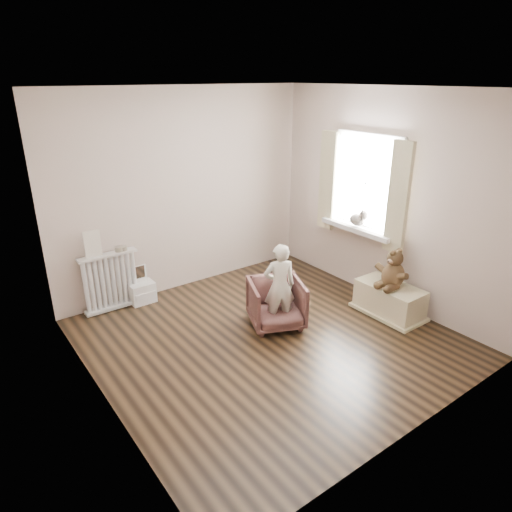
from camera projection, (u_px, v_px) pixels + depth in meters
floor at (269, 338)px, 5.04m from camera, size 3.60×3.60×0.01m
ceiling at (272, 88)px, 4.07m from camera, size 3.60×3.60×0.01m
back_wall at (185, 192)px, 5.90m from camera, size 3.60×0.02×2.60m
front_wall at (428, 290)px, 3.21m from camera, size 3.60×0.02×2.60m
left_wall at (90, 269)px, 3.56m from camera, size 0.02×3.60×2.60m
right_wall at (387, 199)px, 5.55m from camera, size 0.02×3.60×2.60m
window at (367, 183)px, 5.69m from camera, size 0.03×0.90×1.10m
window_sill at (358, 228)px, 5.86m from camera, size 0.22×1.10×0.06m
curtain_left at (398, 198)px, 5.23m from camera, size 0.06×0.26×1.30m
curtain_right at (328, 181)px, 6.08m from camera, size 0.06×0.26×1.30m
radiator at (111, 280)px, 5.52m from camera, size 0.70×0.13×0.74m
paper_doll at (93, 244)px, 5.25m from camera, size 0.19×0.02×0.32m
tin_a at (119, 249)px, 5.46m from camera, size 0.10×0.10×0.06m
tin_b at (123, 248)px, 5.49m from camera, size 0.09×0.09×0.05m
toy_vanity at (141, 282)px, 5.74m from camera, size 0.31×0.22×0.48m
armchair at (276, 304)px, 5.21m from camera, size 0.78×0.79×0.55m
child at (279, 286)px, 5.09m from camera, size 0.43×0.36×0.99m
toy_bench at (390, 298)px, 5.49m from camera, size 0.42×0.79×0.37m
teddy_bear at (394, 263)px, 5.29m from camera, size 0.39×0.30×0.47m
plush_cat at (358, 219)px, 5.81m from camera, size 0.27×0.32×0.24m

